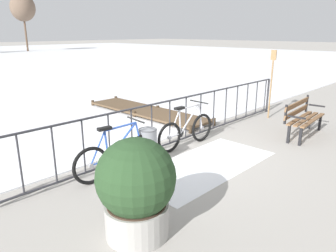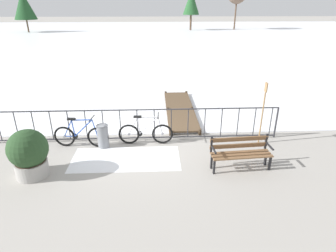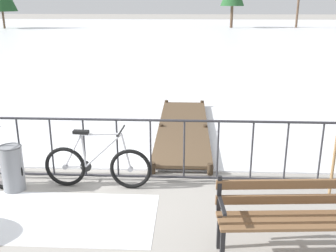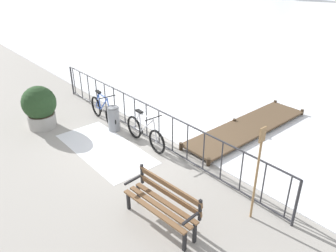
% 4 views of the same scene
% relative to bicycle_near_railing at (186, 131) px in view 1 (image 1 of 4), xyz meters
% --- Properties ---
extents(ground_plane, '(160.00, 160.00, 0.00)m').
position_rel_bicycle_near_railing_xyz_m(ground_plane, '(-0.26, 0.26, -0.37)').
color(ground_plane, '#9E9991').
extents(snow_patch, '(3.08, 1.41, 0.01)m').
position_rel_bicycle_near_railing_xyz_m(snow_patch, '(-0.55, -0.94, -0.36)').
color(snow_patch, white).
rests_on(snow_patch, ground).
extents(railing_fence, '(9.06, 0.06, 1.07)m').
position_rel_bicycle_near_railing_xyz_m(railing_fence, '(-0.26, 0.26, 0.19)').
color(railing_fence, '#2D2D33').
rests_on(railing_fence, ground).
extents(bicycle_near_railing, '(1.71, 0.52, 0.97)m').
position_rel_bicycle_near_railing_xyz_m(bicycle_near_railing, '(0.00, 0.00, 0.00)').
color(bicycle_near_railing, black).
rests_on(bicycle_near_railing, ground).
extents(bicycle_second, '(1.71, 0.52, 0.97)m').
position_rel_bicycle_near_railing_xyz_m(bicycle_second, '(-1.98, -0.11, 0.00)').
color(bicycle_second, black).
rests_on(bicycle_second, ground).
extents(park_bench, '(1.63, 0.60, 0.89)m').
position_rel_bicycle_near_railing_xyz_m(park_bench, '(2.56, -1.52, 0.14)').
color(park_bench, brown).
rests_on(park_bench, ground).
extents(planter_with_shrub, '(0.99, 0.99, 1.28)m').
position_rel_bicycle_near_railing_xyz_m(planter_with_shrub, '(-2.88, -1.67, 0.29)').
color(planter_with_shrub, '#9E9B96').
rests_on(planter_with_shrub, ground).
extents(trash_bin, '(0.35, 0.35, 0.73)m').
position_rel_bicycle_near_railing_xyz_m(trash_bin, '(-1.30, -0.16, 0.00)').
color(trash_bin, gray).
rests_on(trash_bin, ground).
extents(oar_upright, '(0.04, 0.16, 1.98)m').
position_rel_bicycle_near_railing_xyz_m(oar_upright, '(3.58, -0.14, 0.77)').
color(oar_upright, '#937047').
rests_on(oar_upright, ground).
extents(wooden_dock, '(1.10, 4.51, 0.20)m').
position_rel_bicycle_near_railing_xyz_m(wooden_dock, '(1.31, 2.77, -0.25)').
color(wooden_dock, brown).
rests_on(wooden_dock, ground).
extents(tree_west_mid, '(3.03, 3.03, 7.03)m').
position_rel_bicycle_near_railing_xyz_m(tree_west_mid, '(12.86, 38.42, 4.97)').
color(tree_west_mid, brown).
rests_on(tree_west_mid, ground).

